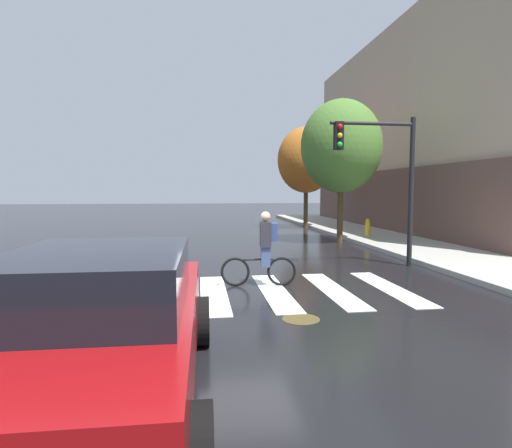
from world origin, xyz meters
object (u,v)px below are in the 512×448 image
Objects in this scene: street_tree_mid at (306,160)px; traffic_light_near at (384,165)px; sedan_near at (102,325)px; cyclist at (264,249)px; fire_hydrant at (368,228)px; manhole_cover at (301,319)px; street_tree_near at (341,146)px.

traffic_light_near is at bearing -94.11° from street_tree_mid.
traffic_light_near is 0.74× the size of street_tree_mid.
traffic_light_near is (6.11, 6.85, 2.04)m from sedan_near.
cyclist is 2.19× the size of fire_hydrant.
sedan_near is (-2.66, -2.44, 0.82)m from manhole_cover.
traffic_light_near is 11.89m from street_tree_mid.
street_tree_mid is at bearing 75.16° from manhole_cover.
fire_hydrant is 0.14× the size of street_tree_mid.
street_tree_mid is at bearing 85.89° from traffic_light_near.
manhole_cover is 2.63m from cyclist.
fire_hydrant is 0.13× the size of street_tree_near.
street_tree_near reaches higher than sedan_near.
sedan_near is 2.71× the size of cyclist.
fire_hydrant is (5.89, 8.16, -0.31)m from cyclist.
street_tree_near is 6.38m from street_tree_mid.
manhole_cover is 0.11× the size of street_tree_near.
traffic_light_near is (3.69, 1.93, 2.02)m from cyclist.
cyclist is at bearing 95.58° from manhole_cover.
traffic_light_near is 5.38× the size of fire_hydrant.
traffic_light_near is at bearing 27.56° from cyclist.
manhole_cover is at bearing -117.94° from fire_hydrant.
manhole_cover is 12.06m from fire_hydrant.
sedan_near is 0.79× the size of street_tree_near.
traffic_light_near is at bearing 51.98° from manhole_cover.
traffic_light_near is at bearing -109.40° from fire_hydrant.
street_tree_mid is at bearing 71.71° from cyclist.
traffic_light_near is 7.01m from fire_hydrant.
cyclist is at bearing -120.51° from street_tree_near.
manhole_cover is at bearing -84.42° from cyclist.
street_tree_near is at bearing 59.49° from cyclist.
sedan_near is at bearing -137.53° from manhole_cover.
street_tree_near reaches higher than cyclist.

